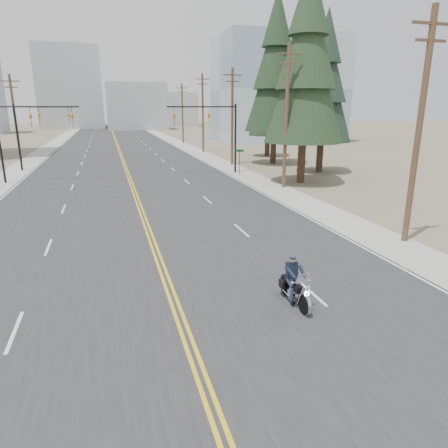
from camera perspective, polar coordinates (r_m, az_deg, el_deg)
name	(u,v)px	position (r m, az deg, el deg)	size (l,w,h in m)	color
ground_plane	(204,386)	(10.63, -2.85, -22.08)	(400.00, 400.00, 0.00)	#776D56
road	(117,145)	(78.43, -15.01, 10.90)	(20.00, 200.00, 0.01)	#303033
sidewalk_left	(51,146)	(79.00, -23.49, 10.16)	(3.00, 200.00, 0.01)	#A5A5A0
sidewalk_right	(178,143)	(79.54, -6.56, 11.40)	(3.00, 200.00, 0.01)	#A5A5A0
traffic_mast_left	(22,127)	(40.80, -26.85, 12.24)	(7.10, 0.26, 7.00)	black
traffic_mast_right	(216,125)	(41.60, -1.08, 13.97)	(7.10, 0.26, 7.00)	black
traffic_mast_far	(33,125)	(48.74, -25.61, 12.69)	(6.10, 0.26, 7.00)	black
street_sign	(239,158)	(40.46, 2.22, 9.45)	(0.90, 0.06, 2.62)	black
utility_pole_a	(419,127)	(21.61, 26.13, 12.37)	(2.20, 0.30, 11.00)	brown
utility_pole_b	(286,116)	(34.29, 8.90, 15.05)	(2.20, 0.30, 11.50)	brown
utility_pole_c	(232,116)	(48.32, 1.17, 15.23)	(2.20, 0.30, 11.00)	brown
utility_pole_d	(203,112)	(62.80, -3.05, 15.68)	(2.20, 0.30, 11.50)	brown
utility_pole_e	(182,113)	(79.45, -5.96, 15.55)	(2.20, 0.30, 11.00)	brown
utility_pole_left	(15,117)	(57.15, -27.69, 13.35)	(2.20, 0.30, 10.50)	brown
glass_building	(278,90)	(85.22, 7.67, 18.41)	(24.00, 16.00, 20.00)	#9EB5CC
haze_bldg_b	(136,107)	(133.50, -12.40, 16.07)	(18.00, 14.00, 14.00)	#ADB2B7
haze_bldg_c	(249,100)	(125.35, 3.52, 17.32)	(16.00, 12.00, 18.00)	#B7BCC6
haze_bldg_d	(70,88)	(148.62, -21.08, 17.70)	(20.00, 15.00, 26.00)	#ADB2B7
haze_bldg_e	(177,110)	(160.40, -6.77, 15.93)	(14.00, 14.00, 12.00)	#B7BCC6
motorcyclist	(295,282)	(14.09, 10.14, -8.15)	(0.91, 2.13, 1.66)	black
conifer_near	(307,60)	(37.17, 11.74, 21.93)	(6.89, 6.89, 18.23)	#382619
conifer_mid	(325,81)	(43.93, 14.19, 19.18)	(6.00, 6.00, 16.01)	#382619
conifer_tall	(276,66)	(50.01, 7.45, 21.44)	(7.03, 7.03, 19.54)	#382619
conifer_far	(269,95)	(57.76, 6.41, 17.80)	(5.37, 5.37, 14.37)	#382619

